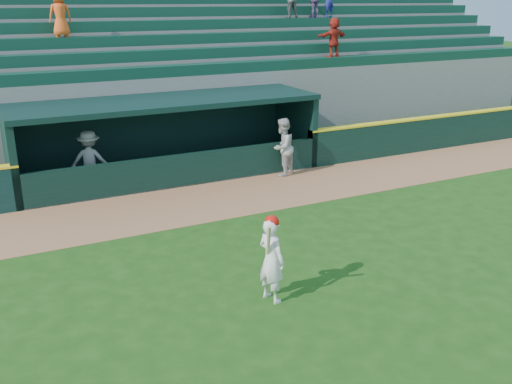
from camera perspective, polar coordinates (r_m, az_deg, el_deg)
ground at (r=11.85m, az=3.52°, el=-8.20°), size 120.00×120.00×0.00m
warning_track at (r=15.92m, az=-5.35°, el=-1.00°), size 40.00×3.00×0.01m
field_wall_right at (r=24.04m, az=21.38°, el=6.04°), size 15.50×0.30×1.20m
wall_stripe_right at (r=23.93m, az=21.55°, el=7.51°), size 15.50×0.32×0.06m
dugout_player_front at (r=18.06m, az=2.66°, el=4.50°), size 1.13×1.07×1.85m
dugout_player_inside at (r=17.35m, az=-16.26°, el=3.05°), size 1.31×1.03×1.78m
dugout at (r=18.36m, az=-9.07°, el=5.92°), size 9.40×2.80×2.46m
stands at (r=22.52m, az=-12.83°, el=10.72°), size 34.50×6.25×7.54m
batter_at_plate at (r=10.52m, az=1.55°, el=-6.63°), size 0.59×0.80×1.71m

